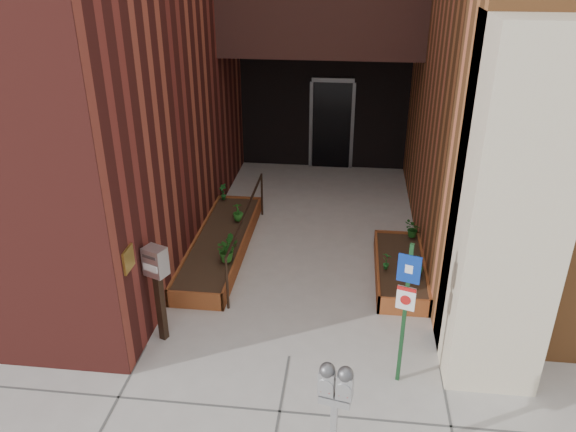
% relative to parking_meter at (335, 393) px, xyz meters
% --- Properties ---
extents(ground, '(80.00, 80.00, 0.00)m').
position_rel_parking_meter_xyz_m(ground, '(-0.66, 1.84, -1.15)').
color(ground, '#9E9991').
rests_on(ground, ground).
extents(planter_left, '(0.90, 3.60, 0.30)m').
position_rel_parking_meter_xyz_m(planter_left, '(-2.21, 4.54, -1.02)').
color(planter_left, brown).
rests_on(planter_left, ground).
extents(planter_right, '(0.80, 2.20, 0.30)m').
position_rel_parking_meter_xyz_m(planter_right, '(0.94, 4.04, -1.02)').
color(planter_right, brown).
rests_on(planter_right, ground).
extents(handrail, '(0.04, 3.34, 0.90)m').
position_rel_parking_meter_xyz_m(handrail, '(-1.71, 4.49, -0.41)').
color(handrail, black).
rests_on(handrail, ground).
extents(parking_meter, '(0.34, 0.19, 1.49)m').
position_rel_parking_meter_xyz_m(parking_meter, '(0.00, 0.00, 0.00)').
color(parking_meter, '#A5A5A8').
rests_on(parking_meter, ground).
extents(sign_post, '(0.26, 0.10, 1.98)m').
position_rel_parking_meter_xyz_m(sign_post, '(0.77, 1.55, 0.06)').
color(sign_post, '#163E1E').
rests_on(sign_post, ground).
extents(payment_dropbox, '(0.35, 0.31, 1.45)m').
position_rel_parking_meter_xyz_m(payment_dropbox, '(-2.45, 2.03, -0.10)').
color(payment_dropbox, black).
rests_on(payment_dropbox, ground).
extents(shrub_left_a, '(0.51, 0.51, 0.40)m').
position_rel_parking_meter_xyz_m(shrub_left_a, '(-1.91, 3.74, -0.65)').
color(shrub_left_a, '#215F1B').
rests_on(shrub_left_a, planter_left).
extents(shrub_left_b, '(0.26, 0.26, 0.40)m').
position_rel_parking_meter_xyz_m(shrub_left_b, '(-1.91, 3.88, -0.65)').
color(shrub_left_b, '#1A5718').
rests_on(shrub_left_b, planter_left).
extents(shrub_left_c, '(0.24, 0.24, 0.36)m').
position_rel_parking_meter_xyz_m(shrub_left_c, '(-2.02, 5.24, -0.67)').
color(shrub_left_c, '#22621C').
rests_on(shrub_left_c, planter_left).
extents(shrub_left_d, '(0.25, 0.25, 0.34)m').
position_rel_parking_meter_xyz_m(shrub_left_d, '(-2.51, 6.14, -0.68)').
color(shrub_left_d, '#1A5B1F').
rests_on(shrub_left_d, planter_left).
extents(shrub_right_a, '(0.25, 0.25, 0.33)m').
position_rel_parking_meter_xyz_m(shrub_right_a, '(1.17, 3.65, -0.69)').
color(shrub_right_a, '#1D5618').
rests_on(shrub_right_a, planter_right).
extents(shrub_right_b, '(0.22, 0.22, 0.31)m').
position_rel_parking_meter_xyz_m(shrub_right_b, '(0.69, 3.78, -0.70)').
color(shrub_right_b, '#1B5E21').
rests_on(shrub_right_b, planter_right).
extents(shrub_right_c, '(0.38, 0.38, 0.30)m').
position_rel_parking_meter_xyz_m(shrub_right_c, '(1.19, 4.94, -0.70)').
color(shrub_right_c, '#185117').
rests_on(shrub_right_c, planter_right).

